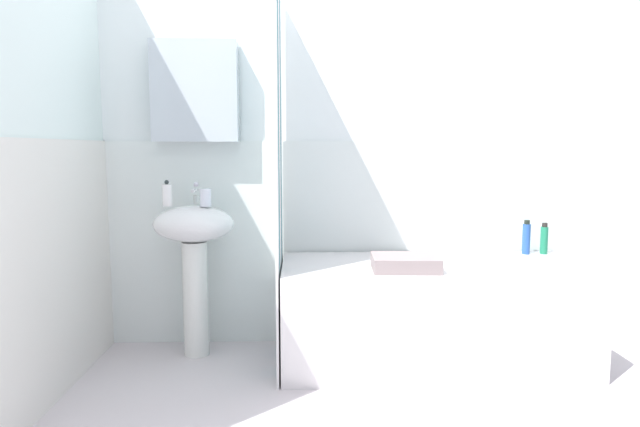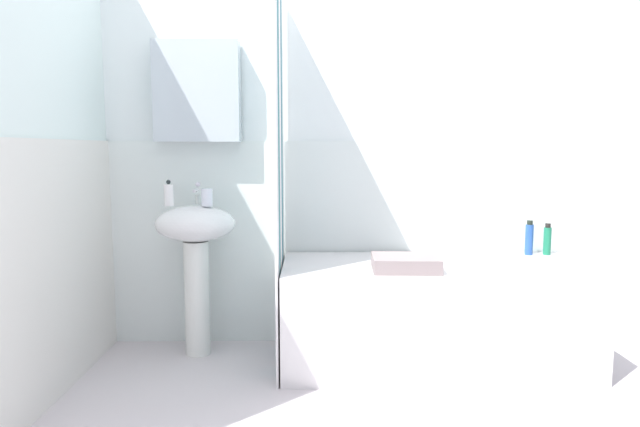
# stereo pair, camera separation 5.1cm
# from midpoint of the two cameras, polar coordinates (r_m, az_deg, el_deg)

# --- Properties ---
(wall_back_tiled) EXTENTS (3.60, 0.18, 2.40)m
(wall_back_tiled) POSITION_cam_midpoint_polar(r_m,az_deg,el_deg) (3.29, 3.72, 6.38)
(wall_back_tiled) COLOR white
(wall_back_tiled) RESTS_ON ground_plane
(wall_left_tiled) EXTENTS (0.07, 1.81, 2.40)m
(wall_left_tiled) POSITION_cam_midpoint_polar(r_m,az_deg,el_deg) (2.64, -28.84, 5.01)
(wall_left_tiled) COLOR white
(wall_left_tiled) RESTS_ON ground_plane
(sink) EXTENTS (0.44, 0.34, 0.84)m
(sink) POSITION_cam_midpoint_polar(r_m,az_deg,el_deg) (3.15, -13.26, -3.31)
(sink) COLOR white
(sink) RESTS_ON ground_plane
(faucet) EXTENTS (0.03, 0.12, 0.12)m
(faucet) POSITION_cam_midpoint_polar(r_m,az_deg,el_deg) (3.19, -13.11, 2.01)
(faucet) COLOR silver
(faucet) RESTS_ON sink
(soap_dispenser) EXTENTS (0.05, 0.05, 0.14)m
(soap_dispenser) POSITION_cam_midpoint_polar(r_m,az_deg,el_deg) (3.13, -15.90, 1.87)
(soap_dispenser) COLOR white
(soap_dispenser) RESTS_ON sink
(toothbrush_cup) EXTENTS (0.06, 0.06, 0.10)m
(toothbrush_cup) POSITION_cam_midpoint_polar(r_m,az_deg,el_deg) (3.08, -12.15, 1.62)
(toothbrush_cup) COLOR white
(toothbrush_cup) RESTS_ON sink
(bathtub) EXTENTS (1.61, 0.67, 0.55)m
(bathtub) POSITION_cam_midpoint_polar(r_m,az_deg,el_deg) (3.10, 10.97, -9.98)
(bathtub) COLOR white
(bathtub) RESTS_ON ground_plane
(shower_curtain) EXTENTS (0.01, 0.67, 2.00)m
(shower_curtain) POSITION_cam_midpoint_polar(r_m,az_deg,el_deg) (2.90, -4.75, 3.59)
(shower_curtain) COLOR white
(shower_curtain) RESTS_ON ground_plane
(shampoo_bottle) EXTENTS (0.04, 0.04, 0.18)m
(shampoo_bottle) POSITION_cam_midpoint_polar(r_m,az_deg,el_deg) (3.47, 21.65, -2.48)
(shampoo_bottle) COLOR #1F7D56
(shampoo_bottle) RESTS_ON bathtub
(lotion_bottle) EXTENTS (0.04, 0.04, 0.20)m
(lotion_bottle) POSITION_cam_midpoint_polar(r_m,az_deg,el_deg) (3.43, 20.04, -2.38)
(lotion_bottle) COLOR #2853A7
(lotion_bottle) RESTS_ON bathtub
(towel_folded) EXTENTS (0.34, 0.27, 0.07)m
(towel_folded) POSITION_cam_midpoint_polar(r_m,az_deg,el_deg) (2.84, 8.24, -5.04)
(towel_folded) COLOR gray
(towel_folded) RESTS_ON bathtub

